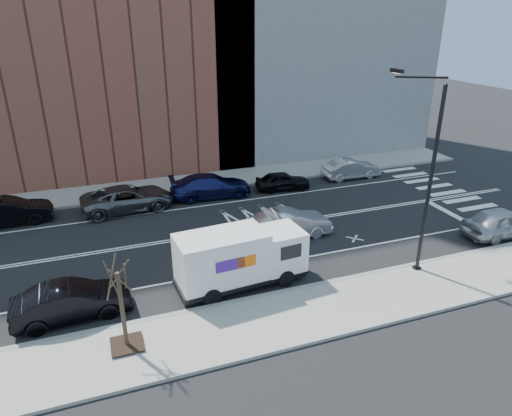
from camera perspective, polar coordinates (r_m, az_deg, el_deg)
ground at (r=26.81m, az=-2.50°, el=-2.83°), size 120.00×120.00×0.00m
sidewalk_near at (r=19.72m, az=5.50°, el=-13.17°), size 44.00×3.60×0.15m
sidewalk_far at (r=34.64m, az=-6.93°, el=3.28°), size 44.00×3.60×0.15m
curb_near at (r=21.05m, az=3.39°, el=-10.46°), size 44.00×0.25×0.17m
curb_far at (r=32.99m, az=-6.20°, el=2.31°), size 44.00×0.25×0.17m
crosswalk at (r=34.69m, az=23.58°, el=1.36°), size 3.00×14.00×0.01m
road_markings at (r=26.81m, az=-2.50°, el=-2.82°), size 40.00×8.60×0.01m
bldg_brick at (r=38.66m, az=-22.75°, el=20.39°), size 26.00×10.00×22.00m
streetlight at (r=22.45m, az=20.32°, el=4.45°), size 0.44×4.02×9.34m
street_tree at (r=17.87m, az=-16.26°, el=-12.98°), size 1.20×1.20×3.75m
fedex_van at (r=20.98m, az=-2.02°, el=-6.17°), size 6.21×2.54×2.77m
far_parked_b at (r=31.05m, az=-28.58°, el=-0.40°), size 5.05×2.06×1.63m
far_parked_c at (r=30.41m, az=-15.73°, el=1.17°), size 5.99×3.16×1.61m
far_parked_d at (r=31.61m, az=-5.70°, el=2.79°), size 5.68×2.58×1.61m
far_parked_e at (r=32.86m, az=3.36°, el=3.40°), size 4.07×2.06×1.33m
far_parked_f at (r=35.99m, az=11.81°, el=4.83°), size 4.51×1.62×1.48m
driving_sedan at (r=25.77m, az=4.08°, el=-2.00°), size 4.92×1.78×1.61m
near_parked_rear_a at (r=20.65m, az=-22.02°, el=-10.78°), size 4.79×1.93×1.55m
near_parked_front at (r=29.43m, az=28.48°, el=-1.56°), size 4.88×2.02×1.65m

